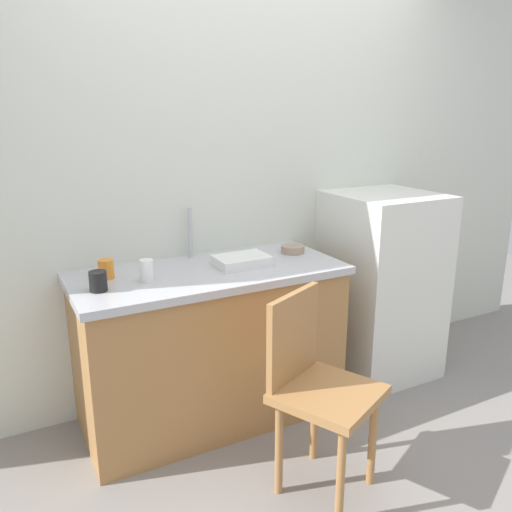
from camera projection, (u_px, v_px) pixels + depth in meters
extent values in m
plane|color=gray|center=(335.00, 461.00, 2.53)|extent=(8.00, 8.00, 0.00)
cube|color=silver|center=(242.00, 179.00, 3.04)|extent=(4.80, 0.10, 2.50)
cube|color=#A87542|center=(211.00, 348.00, 2.81)|extent=(1.36, 0.60, 0.81)
cube|color=#B7B7BC|center=(209.00, 273.00, 2.69)|extent=(1.40, 0.64, 0.04)
cylinder|color=#B7B7BC|center=(190.00, 233.00, 2.86)|extent=(0.02, 0.02, 0.28)
cube|color=silver|center=(381.00, 285.00, 3.28)|extent=(0.60, 0.61, 1.15)
cylinder|color=#A87542|center=(341.00, 476.00, 2.09)|extent=(0.04, 0.04, 0.45)
cylinder|color=#A87542|center=(373.00, 439.00, 2.32)|extent=(0.04, 0.04, 0.45)
cylinder|color=#A87542|center=(279.00, 448.00, 2.27)|extent=(0.04, 0.04, 0.45)
cylinder|color=#A87542|center=(314.00, 417.00, 2.50)|extent=(0.04, 0.04, 0.45)
cube|color=#A87542|center=(328.00, 394.00, 2.23)|extent=(0.53, 0.53, 0.04)
cube|color=#A87542|center=(293.00, 336.00, 2.28)|extent=(0.34, 0.18, 0.40)
cube|color=white|center=(242.00, 261.00, 2.75)|extent=(0.28, 0.20, 0.05)
cylinder|color=gray|center=(293.00, 249.00, 2.99)|extent=(0.13, 0.13, 0.04)
cylinder|color=white|center=(147.00, 271.00, 2.48)|extent=(0.07, 0.07, 0.11)
cylinder|color=orange|center=(106.00, 269.00, 2.53)|extent=(0.08, 0.08, 0.09)
cylinder|color=black|center=(98.00, 281.00, 2.35)|extent=(0.08, 0.08, 0.09)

